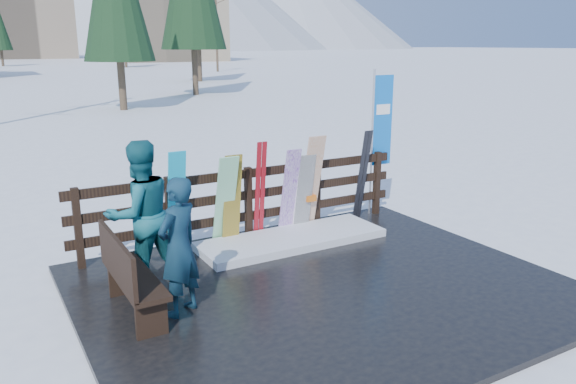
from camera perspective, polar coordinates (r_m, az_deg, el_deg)
ground at (r=7.41m, az=3.68°, el=-10.03°), size 700.00×700.00×0.00m
deck at (r=7.39m, az=3.68°, el=-9.75°), size 6.00×5.00×0.08m
fence at (r=8.95m, az=-4.06°, el=-0.56°), size 5.60×0.10×1.15m
snow_patch at (r=8.83m, az=0.39°, el=-4.81°), size 2.97×1.00×0.12m
bench at (r=6.66m, az=-15.97°, el=-7.97°), size 0.41×1.50×0.97m
snowboard_0 at (r=8.27m, az=-11.25°, el=-1.18°), size 0.26×0.30×1.58m
snowboard_1 at (r=8.55m, az=-6.40°, el=-0.94°), size 0.31×0.43×1.44m
snowboard_2 at (r=8.59m, az=-5.71°, el=-0.84°), size 0.28×0.24×1.44m
snowboard_3 at (r=9.04m, az=0.15°, el=0.02°), size 0.26×0.33×1.44m
snowboard_4 at (r=9.19m, az=1.64°, el=-0.11°), size 0.30×0.27×1.32m
snowboard_5 at (r=9.22m, az=2.38°, el=0.88°), size 0.32×0.38×1.62m
ski_pair_a at (r=8.85m, az=-2.85°, el=0.15°), size 0.16×0.21×1.58m
ski_pair_b at (r=9.90m, az=7.57°, el=1.71°), size 0.17×0.30×1.61m
rental_flag at (r=10.22m, az=9.32°, el=6.63°), size 0.45×0.04×2.60m
person_front at (r=6.48m, az=-11.04°, el=-5.51°), size 0.71×0.63×1.62m
person_back at (r=7.32m, az=-14.76°, el=-2.21°), size 1.04×0.87×1.89m
trees at (r=54.41m, az=-23.14°, el=16.00°), size 42.00×68.72×11.89m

